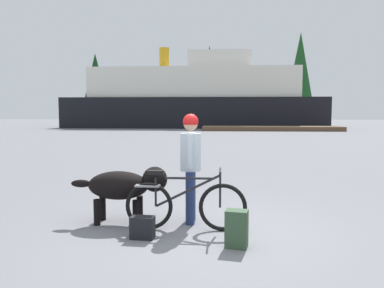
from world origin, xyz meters
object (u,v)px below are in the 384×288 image
person_cyclist (191,158)px  dog (125,185)px  backpack (237,229)px  ferry_boat (195,99)px  sailboat_moored (226,122)px  bicycle (185,205)px  handbag_pannier (143,227)px

person_cyclist → dog: size_ratio=1.12×
backpack → person_cyclist: bearing=122.4°
ferry_boat → sailboat_moored: size_ratio=3.05×
bicycle → dog: (-0.95, 0.29, 0.21)m
bicycle → handbag_pannier: 0.71m
backpack → ferry_boat: size_ratio=0.02×
handbag_pannier → sailboat_moored: sailboat_moored is taller
backpack → handbag_pannier: bearing=169.2°
bicycle → ferry_boat: bearing=93.4°
dog → sailboat_moored: sailboat_moored is taller
backpack → sailboat_moored: sailboat_moored is taller
bicycle → person_cyclist: (0.06, 0.41, 0.64)m
person_cyclist → handbag_pannier: person_cyclist is taller
dog → bicycle: bearing=-17.1°
person_cyclist → backpack: 1.47m
bicycle → handbag_pannier: size_ratio=5.55×
handbag_pannier → sailboat_moored: (1.80, 39.56, 0.35)m
bicycle → sailboat_moored: bearing=88.2°
person_cyclist → ferry_boat: bearing=93.5°
sailboat_moored → backpack: bearing=-90.8°
person_cyclist → ferry_boat: size_ratio=0.06×
person_cyclist → dog: 1.10m
backpack → bicycle: bearing=138.5°
bicycle → backpack: size_ratio=3.70×
bicycle → backpack: bicycle is taller
person_cyclist → ferry_boat: ferry_boat is taller
backpack → handbag_pannier: 1.29m
handbag_pannier → ferry_boat: ferry_boat is taller
dog → sailboat_moored: 38.93m
handbag_pannier → ferry_boat: (-1.65, 37.42, 2.96)m
bicycle → backpack: (0.72, -0.64, -0.14)m
dog → backpack: dog is taller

